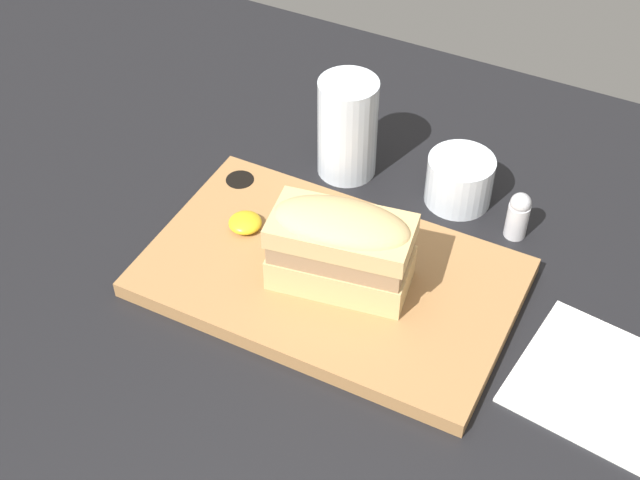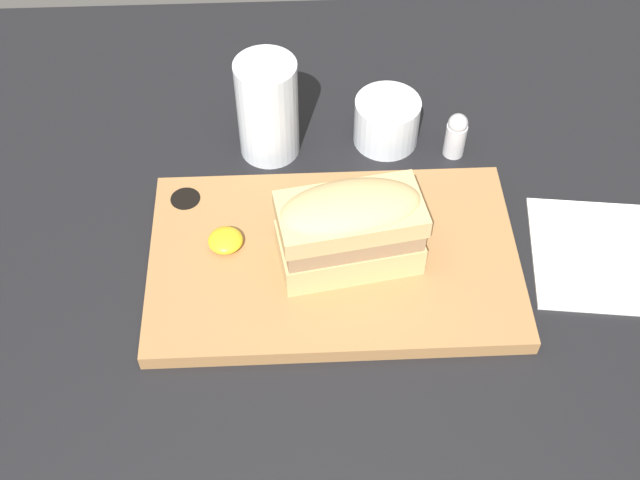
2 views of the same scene
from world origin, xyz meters
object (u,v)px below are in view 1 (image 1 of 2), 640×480
at_px(salt_shaker, 518,215).
at_px(water_glass, 347,134).
at_px(sandwich, 341,244).
at_px(serving_board, 329,277).
at_px(napkin, 615,391).
at_px(wine_glass, 459,182).

bearing_deg(salt_shaker, water_glass, 175.46).
xyz_separation_m(sandwich, water_glass, (-0.08, 0.19, -0.02)).
bearing_deg(serving_board, napkin, -0.74).
xyz_separation_m(serving_board, salt_shaker, (0.16, 0.17, 0.02)).
height_order(sandwich, salt_shaker, sandwich).
distance_m(sandwich, napkin, 0.31).
relative_size(water_glass, salt_shaker, 2.13).
relative_size(serving_board, wine_glass, 4.98).
height_order(serving_board, water_glass, water_glass).
distance_m(water_glass, salt_shaker, 0.23).
xyz_separation_m(sandwich, salt_shaker, (0.14, 0.17, -0.04)).
xyz_separation_m(serving_board, napkin, (0.32, -0.00, -0.01)).
bearing_deg(water_glass, napkin, -26.14).
relative_size(sandwich, water_glass, 1.21).
relative_size(water_glass, napkin, 0.63).
relative_size(water_glass, wine_glass, 1.63).
relative_size(sandwich, napkin, 0.76).
bearing_deg(salt_shaker, serving_board, -133.45).
height_order(water_glass, wine_glass, water_glass).
height_order(serving_board, wine_glass, wine_glass).
distance_m(sandwich, wine_glass, 0.21).
bearing_deg(water_glass, serving_board, -69.87).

